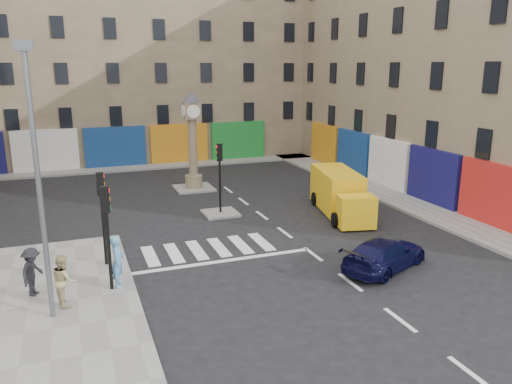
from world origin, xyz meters
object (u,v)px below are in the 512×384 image
pedestrian_tan (64,280)px  lamp_post (37,171)px  navy_sedan (385,254)px  pedestrian_dark (32,272)px  pedestrian_blue (118,261)px  yellow_van (340,193)px  traffic_light_left_near (107,222)px  clock_pillar (192,134)px  traffic_light_left_far (102,204)px  traffic_light_island (220,167)px

pedestrian_tan → lamp_post: bearing=139.8°
navy_sedan → pedestrian_dark: 12.89m
pedestrian_blue → lamp_post: bearing=138.1°
yellow_van → pedestrian_tan: (-13.91, -6.46, -0.10)m
traffic_light_left_near → clock_pillar: clock_pillar is taller
traffic_light_left_far → pedestrian_blue: (0.27, -2.24, -1.54)m
lamp_post → pedestrian_dark: lamp_post is taller
lamp_post → pedestrian_blue: (2.17, 1.56, -3.72)m
traffic_light_left_near → navy_sedan: size_ratio=0.88×
lamp_post → pedestrian_blue: 4.58m
lamp_post → yellow_van: (14.29, 7.19, -3.69)m
traffic_light_left_near → pedestrian_dark: (-2.52, 0.44, -1.63)m
lamp_post → navy_sedan: lamp_post is taller
traffic_light_left_near → clock_pillar: bearing=65.5°
navy_sedan → pedestrian_blue: pedestrian_blue is taller
yellow_van → pedestrian_dark: yellow_van is taller
pedestrian_blue → pedestrian_tan: 1.97m
pedestrian_tan → navy_sedan: bearing=-106.8°
lamp_post → pedestrian_blue: size_ratio=4.48×
traffic_light_island → navy_sedan: traffic_light_island is taller
traffic_light_island → pedestrian_tan: size_ratio=2.16×
traffic_light_island → pedestrian_blue: bearing=-128.3°
pedestrian_tan → pedestrian_dark: size_ratio=1.01×
navy_sedan → pedestrian_dark: (-12.73, 1.99, 0.38)m
pedestrian_blue → traffic_light_left_near: bearing=133.8°
clock_pillar → pedestrian_dark: bearing=-123.4°
yellow_van → pedestrian_blue: 13.37m
clock_pillar → pedestrian_blue: (-6.03, -13.63, -2.47)m
traffic_light_island → lamp_post: size_ratio=0.45×
traffic_light_left_near → clock_pillar: 15.19m
traffic_light_left_near → yellow_van: (12.39, 5.79, -1.52)m
traffic_light_left_near → traffic_light_left_far: 2.40m
lamp_post → traffic_light_island: bearing=48.3°
yellow_van → pedestrian_blue: bearing=-142.3°
clock_pillar → navy_sedan: 16.11m
lamp_post → traffic_light_left_near: bearing=36.4°
pedestrian_tan → traffic_light_island: bearing=-55.2°
traffic_light_island → pedestrian_blue: size_ratio=2.00×
traffic_light_left_far → traffic_light_island: size_ratio=1.00×
pedestrian_tan → yellow_van: bearing=-77.6°
traffic_light_island → traffic_light_left_near: bearing=-128.9°
pedestrian_blue → pedestrian_dark: pedestrian_blue is taller
pedestrian_blue → clock_pillar: bearing=-11.6°
traffic_light_left_far → yellow_van: size_ratio=0.58×
traffic_light_left_near → navy_sedan: bearing=-8.6°
traffic_light_left_near → lamp_post: bearing=-143.6°
lamp_post → pedestrian_dark: 4.26m
traffic_light_left_near → pedestrian_tan: size_ratio=2.16×
yellow_van → traffic_light_island: bearing=174.5°
navy_sedan → yellow_van: yellow_van is taller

